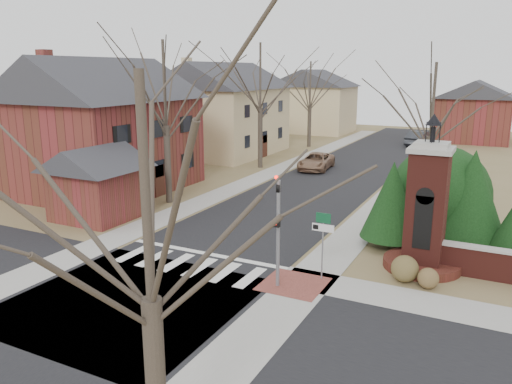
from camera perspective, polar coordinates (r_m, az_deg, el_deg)
The scene contains 28 objects.
ground at distance 21.20m, azimuth -9.00°, elevation -8.98°, with size 120.00×120.00×0.00m, color brown.
main_street at distance 40.34m, azimuth 9.44°, elevation 1.96°, with size 8.00×70.00×0.01m, color black.
cross_street at distance 19.07m, azimuth -14.34°, elevation -11.93°, with size 120.00×8.00×0.01m, color black.
crosswalk_zone at distance 21.80m, azimuth -7.77°, elevation -8.26°, with size 8.00×2.20×0.02m, color silver.
stop_bar at distance 22.96m, azimuth -5.64°, elevation -7.03°, with size 8.00×0.35×0.02m, color silver.
sidewalk_right_main at distance 39.16m, azimuth 16.71°, elevation 1.21°, with size 2.00×60.00×0.02m, color gray.
sidewalk_left at distance 42.13m, azimuth 2.68°, elevation 2.64°, with size 2.00×60.00×0.02m, color gray.
curb_apron at distance 19.84m, azimuth 4.30°, elevation -10.46°, with size 2.40×2.40×0.02m, color brown.
traffic_signal_pole at distance 18.74m, azimuth 2.53°, elevation -3.48°, with size 0.28×0.41×4.50m.
sign_post at distance 19.74m, azimuth 7.64°, elevation -4.63°, with size 0.90×0.07×2.75m.
brick_gate_monument at distance 21.76m, azimuth 18.82°, elevation -2.92°, with size 3.20×3.20×6.47m.
house_brick_left at distance 35.79m, azimuth -17.05°, elevation 7.61°, with size 9.80×11.80×9.42m.
house_stucco_left at distance 49.71m, azimuth -3.75°, elevation 9.67°, with size 9.80×12.80×9.28m.
garage_left at distance 29.15m, azimuth -17.71°, elevation 1.44°, with size 4.80×4.80×4.29m.
house_distant_left at distance 68.10m, azimuth 6.49°, elevation 10.43°, with size 10.80×8.80×8.53m.
house_distant_right at distance 64.02m, azimuth 23.69°, elevation 8.62°, with size 8.80×8.80×7.30m.
evergreen_near at distance 23.91m, azimuth 15.28°, elevation -0.86°, with size 2.80×2.80×4.10m.
evergreen_mid at distance 24.63m, azimuth 23.43°, elevation -0.38°, with size 3.40×3.40×4.70m.
evergreen_mass at distance 26.04m, azimuth 20.30°, elevation 0.17°, with size 4.80×4.80×4.80m, color black.
bare_tree_0 at distance 30.98m, azimuth -10.46°, elevation 12.74°, with size 8.05×8.05×11.15m.
bare_tree_1 at distance 42.10m, azimuth 0.50°, elevation 13.63°, with size 8.40×8.40×11.64m.
bare_tree_2 at distance 54.25m, azimuth 6.24°, elevation 12.53°, with size 7.35×7.35×10.19m.
bare_tree_3 at distance 32.06m, azimuth 19.67°, elevation 10.40°, with size 7.00×7.00×9.70m.
bare_tree_4 at distance 8.96m, azimuth -12.63°, elevation 1.93°, with size 6.65×6.65×9.21m.
pickup_truck at distance 42.16m, azimuth 6.88°, elevation 3.50°, with size 2.28×4.95×1.37m, color #88634A.
distant_car at distance 57.84m, azimuth 18.12°, elevation 5.84°, with size 1.75×5.02×1.65m, color #303237.
dry_shrub_left at distance 20.68m, azimuth 16.64°, elevation -8.41°, with size 1.07×1.07×1.07m, color brown.
dry_shrub_right at distance 20.41m, azimuth 19.08°, elevation -9.30°, with size 0.81×0.81×0.81m, color brown.
Camera 1 is at (11.60, -15.77, 8.14)m, focal length 35.00 mm.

